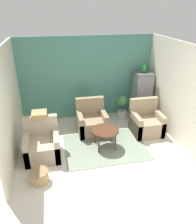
{
  "coord_description": "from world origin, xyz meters",
  "views": [
    {
      "loc": [
        -0.98,
        -3.04,
        3.12
      ],
      "look_at": [
        0.0,
        1.52,
        0.84
      ],
      "focal_mm": 35.0,
      "sensor_mm": 36.0,
      "label": 1
    }
  ],
  "objects_px": {
    "parrot": "(144,69)",
    "wicker_basket": "(39,176)",
    "birdcage": "(142,95)",
    "potted_plant": "(122,106)",
    "coffee_table": "(105,131)",
    "armchair_left": "(42,145)",
    "armchair_middle": "(92,122)",
    "armchair_right": "(146,123)"
  },
  "relations": [
    {
      "from": "parrot",
      "to": "wicker_basket",
      "type": "relative_size",
      "value": 0.63
    },
    {
      "from": "birdcage",
      "to": "potted_plant",
      "type": "xyz_separation_m",
      "value": [
        -0.62,
        -0.05,
        -0.28
      ]
    },
    {
      "from": "coffee_table",
      "to": "armchair_left",
      "type": "distance_m",
      "value": 1.47
    },
    {
      "from": "armchair_left",
      "to": "wicker_basket",
      "type": "height_order",
      "value": "armchair_left"
    },
    {
      "from": "wicker_basket",
      "to": "armchair_middle",
      "type": "bearing_deg",
      "value": 50.76
    },
    {
      "from": "armchair_middle",
      "to": "potted_plant",
      "type": "distance_m",
      "value": 1.18
    },
    {
      "from": "birdcage",
      "to": "potted_plant",
      "type": "distance_m",
      "value": 0.68
    },
    {
      "from": "armchair_right",
      "to": "potted_plant",
      "type": "relative_size",
      "value": 1.23
    },
    {
      "from": "birdcage",
      "to": "potted_plant",
      "type": "relative_size",
      "value": 1.9
    },
    {
      "from": "parrot",
      "to": "wicker_basket",
      "type": "bearing_deg",
      "value": -142.85
    },
    {
      "from": "parrot",
      "to": "potted_plant",
      "type": "relative_size",
      "value": 0.32
    },
    {
      "from": "coffee_table",
      "to": "armchair_right",
      "type": "xyz_separation_m",
      "value": [
        1.24,
        0.45,
        -0.15
      ]
    },
    {
      "from": "armchair_left",
      "to": "armchair_middle",
      "type": "height_order",
      "value": "same"
    },
    {
      "from": "armchair_middle",
      "to": "wicker_basket",
      "type": "xyz_separation_m",
      "value": [
        -1.35,
        -1.66,
        -0.16
      ]
    },
    {
      "from": "armchair_middle",
      "to": "armchair_right",
      "type": "bearing_deg",
      "value": -13.5
    },
    {
      "from": "coffee_table",
      "to": "armchair_left",
      "type": "xyz_separation_m",
      "value": [
        -1.47,
        -0.05,
        -0.15
      ]
    },
    {
      "from": "armchair_right",
      "to": "potted_plant",
      "type": "bearing_deg",
      "value": 113.15
    },
    {
      "from": "coffee_table",
      "to": "potted_plant",
      "type": "bearing_deg",
      "value": 57.96
    },
    {
      "from": "armchair_right",
      "to": "wicker_basket",
      "type": "distance_m",
      "value": 3.07
    },
    {
      "from": "coffee_table",
      "to": "armchair_right",
      "type": "height_order",
      "value": "armchair_right"
    },
    {
      "from": "coffee_table",
      "to": "armchair_left",
      "type": "relative_size",
      "value": 0.71
    },
    {
      "from": "armchair_middle",
      "to": "potted_plant",
      "type": "relative_size",
      "value": 1.23
    },
    {
      "from": "coffee_table",
      "to": "armchair_right",
      "type": "bearing_deg",
      "value": 20.14
    },
    {
      "from": "coffee_table",
      "to": "armchair_middle",
      "type": "xyz_separation_m",
      "value": [
        -0.18,
        0.8,
        -0.15
      ]
    },
    {
      "from": "potted_plant",
      "to": "wicker_basket",
      "type": "bearing_deg",
      "value": -137.01
    },
    {
      "from": "armchair_left",
      "to": "potted_plant",
      "type": "relative_size",
      "value": 1.23
    },
    {
      "from": "potted_plant",
      "to": "wicker_basket",
      "type": "distance_m",
      "value": 3.27
    },
    {
      "from": "armchair_middle",
      "to": "wicker_basket",
      "type": "distance_m",
      "value": 2.14
    },
    {
      "from": "armchair_left",
      "to": "coffee_table",
      "type": "bearing_deg",
      "value": 1.79
    },
    {
      "from": "parrot",
      "to": "potted_plant",
      "type": "height_order",
      "value": "parrot"
    },
    {
      "from": "coffee_table",
      "to": "parrot",
      "type": "distance_m",
      "value": 2.3
    },
    {
      "from": "coffee_table",
      "to": "parrot",
      "type": "bearing_deg",
      "value": 43.87
    },
    {
      "from": "birdcage",
      "to": "armchair_middle",
      "type": "bearing_deg",
      "value": -159.46
    },
    {
      "from": "wicker_basket",
      "to": "coffee_table",
      "type": "bearing_deg",
      "value": 29.32
    },
    {
      "from": "parrot",
      "to": "potted_plant",
      "type": "bearing_deg",
      "value": -174.95
    },
    {
      "from": "potted_plant",
      "to": "coffee_table",
      "type": "bearing_deg",
      "value": -122.04
    },
    {
      "from": "coffee_table",
      "to": "birdcage",
      "type": "height_order",
      "value": "birdcage"
    },
    {
      "from": "armchair_right",
      "to": "potted_plant",
      "type": "height_order",
      "value": "armchair_right"
    },
    {
      "from": "armchair_left",
      "to": "wicker_basket",
      "type": "relative_size",
      "value": 2.42
    },
    {
      "from": "armchair_left",
      "to": "wicker_basket",
      "type": "bearing_deg",
      "value": -94.58
    },
    {
      "from": "birdcage",
      "to": "parrot",
      "type": "distance_m",
      "value": 0.8
    },
    {
      "from": "armchair_middle",
      "to": "birdcage",
      "type": "distance_m",
      "value": 1.81
    }
  ]
}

